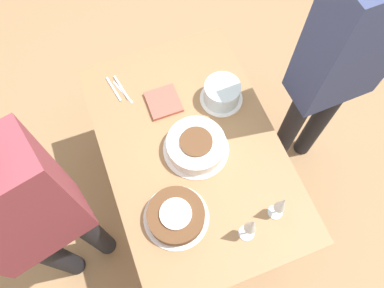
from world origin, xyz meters
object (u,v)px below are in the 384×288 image
(person_cutting, at_px, (29,219))
(cake_center_white, at_px, (196,146))
(cake_back_decorated, at_px, (222,93))
(wine_glass_near, at_px, (282,204))
(cake_front_chocolate, at_px, (176,216))
(wine_glass_far, at_px, (252,225))
(person_watching, at_px, (343,61))

(person_cutting, bearing_deg, cake_center_white, -2.89)
(cake_back_decorated, xyz_separation_m, person_cutting, (0.36, -0.98, 0.18))
(cake_center_white, height_order, wine_glass_near, wine_glass_near)
(cake_front_chocolate, xyz_separation_m, wine_glass_far, (0.18, 0.27, 0.12))
(wine_glass_near, distance_m, wine_glass_far, 0.17)
(cake_front_chocolate, distance_m, wine_glass_near, 0.46)
(person_cutting, bearing_deg, cake_back_decorated, 6.80)
(wine_glass_far, distance_m, person_watching, 0.85)
(cake_back_decorated, bearing_deg, person_watching, 71.41)
(cake_center_white, xyz_separation_m, wine_glass_near, (0.42, 0.22, 0.09))
(wine_glass_near, bearing_deg, cake_back_decorated, 179.80)
(cake_back_decorated, relative_size, wine_glass_near, 1.06)
(cake_center_white, height_order, cake_back_decorated, cake_back_decorated)
(person_cutting, bearing_deg, wine_glass_near, -29.59)
(cake_center_white, distance_m, wine_glass_near, 0.49)
(cake_center_white, xyz_separation_m, person_cutting, (0.14, -0.75, 0.20))
(wine_glass_near, height_order, person_cutting, person_cutting)
(wine_glass_far, bearing_deg, person_watching, 127.57)
(wine_glass_far, bearing_deg, cake_back_decorated, 166.54)
(cake_front_chocolate, distance_m, person_cutting, 0.60)
(cake_back_decorated, height_order, wine_glass_far, wine_glass_far)
(cake_back_decorated, height_order, person_cutting, person_cutting)
(person_cutting, distance_m, person_watching, 1.49)
(cake_center_white, bearing_deg, person_cutting, -79.36)
(wine_glass_near, bearing_deg, cake_center_white, -152.04)
(cake_front_chocolate, relative_size, wine_glass_far, 1.25)
(wine_glass_far, xyz_separation_m, person_cutting, (-0.32, -0.81, 0.08))
(person_cutting, xyz_separation_m, person_watching, (-0.19, 1.48, 0.05))
(cake_center_white, relative_size, cake_back_decorated, 1.45)
(wine_glass_near, relative_size, wine_glass_far, 0.88)
(cake_back_decorated, xyz_separation_m, person_watching, (0.17, 0.50, 0.24))
(cake_center_white, relative_size, wine_glass_far, 1.36)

